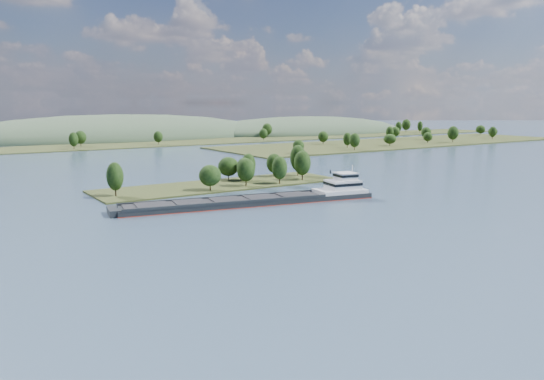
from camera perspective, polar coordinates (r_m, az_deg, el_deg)
ground at (r=161.85m, az=4.56°, el=-2.30°), size 1800.00×1800.00×0.00m
tree_island at (r=213.94m, az=-3.68°, el=1.64°), size 100.00×30.00×14.92m
right_bank at (r=449.83m, az=13.93°, el=5.05°), size 320.00×90.00×14.91m
back_shoreline at (r=419.83m, az=-18.56°, el=4.52°), size 900.00×60.00×16.06m
hill_east at (r=595.39m, az=3.63°, el=6.20°), size 260.00×140.00×36.00m
hill_west at (r=529.93m, az=-16.07°, el=5.46°), size 320.00×160.00×44.00m
cargo_barge at (r=174.25m, az=-0.61°, el=-0.93°), size 87.92×26.51×11.83m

